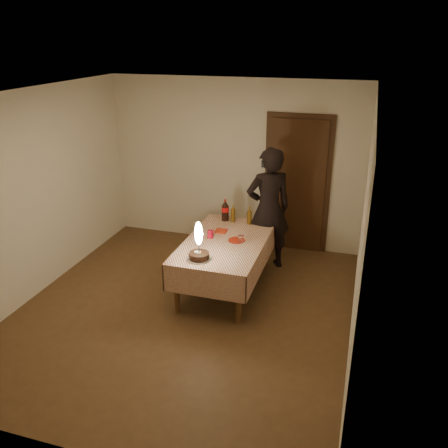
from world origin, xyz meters
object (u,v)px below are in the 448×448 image
Objects in this scene: clear_cup at (241,239)px; birthday_cake at (199,249)px; photographer at (268,209)px; red_plate at (237,240)px; cola_bottle at (225,210)px; amber_bottle_left at (233,214)px; red_cup at (210,234)px; amber_bottle_right at (249,216)px; dining_table at (225,247)px.

birthday_cake is at bearing -119.75° from clear_cup.
red_plate is at bearing -108.99° from photographer.
photographer reaches higher than cola_bottle.
clear_cup is 0.35× the size of amber_bottle_left.
birthday_cake is at bearing -92.62° from amber_bottle_left.
red_plate is (0.29, 0.64, -0.13)m from birthday_cake.
photographer is at bearing 68.61° from birthday_cake.
birthday_cake is at bearing -114.04° from red_plate.
red_cup is 1.11× the size of clear_cup.
birthday_cake is 1.28m from cola_bottle.
clear_cup is at bearing 60.25° from birthday_cake.
red_cup is 0.39× the size of amber_bottle_right.
photographer is at bearing 13.22° from amber_bottle_left.
red_cup reaches higher than dining_table.
amber_bottle_right is (0.16, 0.66, 0.21)m from dining_table.
photographer reaches higher than amber_bottle_left.
amber_bottle_right is at bearing -5.13° from amber_bottle_left.
clear_cup is 0.79m from cola_bottle.
clear_cup is (0.35, 0.62, -0.09)m from birthday_cake.
birthday_cake is at bearing -111.39° from photographer.
photographer is at bearing 50.92° from red_cup.
red_cup is (-0.36, -0.01, 0.05)m from red_plate.
dining_table is 0.72m from amber_bottle_left.
red_cup is at bearing -121.06° from amber_bottle_right.
cola_bottle is (-0.35, 0.63, 0.15)m from red_plate.
birthday_cake is at bearing -83.85° from red_cup.
birthday_cake is (-0.15, -0.59, 0.23)m from dining_table.
red_plate is at bearing -61.17° from cola_bottle.
photographer reaches higher than dining_table.
cola_bottle reaches higher than dining_table.
red_plate is 0.61m from amber_bottle_right.
red_cup is 0.31× the size of cola_bottle.
photographer is at bearing 71.01° from red_plate.
cola_bottle is at bearing 106.80° from dining_table.
red_plate is 0.86× the size of amber_bottle_right.
amber_bottle_left is at bearing -166.78° from photographer.
red_cup is 0.72m from amber_bottle_right.
dining_table is 0.93m from photographer.
clear_cup is 0.64m from amber_bottle_right.
red_plate reaches higher than dining_table.
red_cup is 0.06× the size of photographer.
red_plate is 0.36m from red_cup.
birthday_cake is 1.49× the size of cola_bottle.
red_plate is at bearing 156.95° from clear_cup.
amber_bottle_left is (0.13, 0.64, 0.07)m from red_cup.
amber_bottle_right is at bearing 88.59° from red_plate.
dining_table is 3.63× the size of birthday_cake.
amber_bottle_right is (-0.05, 0.63, 0.07)m from clear_cup.
dining_table is 0.18m from red_plate.
cola_bottle is 0.37m from amber_bottle_right.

